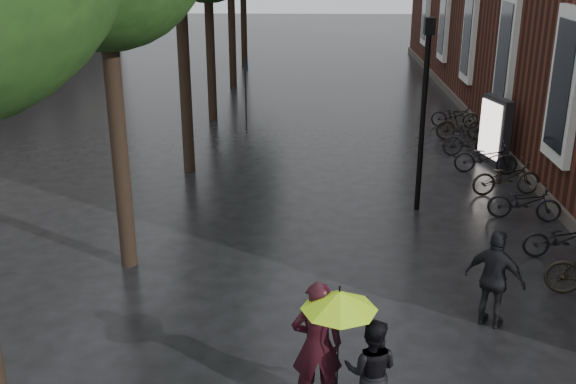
{
  "coord_description": "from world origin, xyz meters",
  "views": [
    {
      "loc": [
        -0.5,
        -5.17,
        6.07
      ],
      "look_at": [
        -0.88,
        6.78,
        1.68
      ],
      "focal_mm": 42.0,
      "sensor_mm": 36.0,
      "label": 1
    }
  ],
  "objects_px": {
    "person_black": "(371,371)",
    "ad_lightbox": "(495,131)",
    "lamp_post": "(424,97)",
    "person_burgundy": "(317,345)",
    "pedestrian_walking": "(495,279)",
    "parked_bicycles": "(499,169)"
  },
  "relations": [
    {
      "from": "ad_lightbox",
      "to": "parked_bicycles",
      "type": "bearing_deg",
      "value": -114.66
    },
    {
      "from": "person_black",
      "to": "pedestrian_walking",
      "type": "height_order",
      "value": "pedestrian_walking"
    },
    {
      "from": "person_burgundy",
      "to": "person_black",
      "type": "bearing_deg",
      "value": 155.36
    },
    {
      "from": "person_burgundy",
      "to": "ad_lightbox",
      "type": "distance_m",
      "value": 12.44
    },
    {
      "from": "pedestrian_walking",
      "to": "parked_bicycles",
      "type": "distance_m",
      "value": 7.41
    },
    {
      "from": "parked_bicycles",
      "to": "ad_lightbox",
      "type": "relative_size",
      "value": 6.63
    },
    {
      "from": "pedestrian_walking",
      "to": "parked_bicycles",
      "type": "relative_size",
      "value": 0.13
    },
    {
      "from": "pedestrian_walking",
      "to": "ad_lightbox",
      "type": "xyz_separation_m",
      "value": [
        2.28,
        9.07,
        0.13
      ]
    },
    {
      "from": "person_burgundy",
      "to": "parked_bicycles",
      "type": "bearing_deg",
      "value": -120.61
    },
    {
      "from": "pedestrian_walking",
      "to": "parked_bicycles",
      "type": "height_order",
      "value": "pedestrian_walking"
    },
    {
      "from": "parked_bicycles",
      "to": "pedestrian_walking",
      "type": "bearing_deg",
      "value": -105.37
    },
    {
      "from": "person_burgundy",
      "to": "ad_lightbox",
      "type": "xyz_separation_m",
      "value": [
        5.25,
        11.28,
        0.03
      ]
    },
    {
      "from": "person_burgundy",
      "to": "ad_lightbox",
      "type": "height_order",
      "value": "ad_lightbox"
    },
    {
      "from": "person_burgundy",
      "to": "person_black",
      "type": "height_order",
      "value": "person_burgundy"
    },
    {
      "from": "pedestrian_walking",
      "to": "lamp_post",
      "type": "height_order",
      "value": "lamp_post"
    },
    {
      "from": "person_black",
      "to": "ad_lightbox",
      "type": "height_order",
      "value": "ad_lightbox"
    },
    {
      "from": "person_burgundy",
      "to": "lamp_post",
      "type": "relative_size",
      "value": 0.42
    },
    {
      "from": "person_black",
      "to": "lamp_post",
      "type": "xyz_separation_m",
      "value": [
        1.79,
        7.8,
        2.01
      ]
    },
    {
      "from": "lamp_post",
      "to": "person_burgundy",
      "type": "bearing_deg",
      "value": -108.45
    },
    {
      "from": "ad_lightbox",
      "to": "lamp_post",
      "type": "relative_size",
      "value": 0.43
    },
    {
      "from": "person_burgundy",
      "to": "lamp_post",
      "type": "height_order",
      "value": "lamp_post"
    },
    {
      "from": "parked_bicycles",
      "to": "person_black",
      "type": "bearing_deg",
      "value": -113.61
    }
  ]
}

